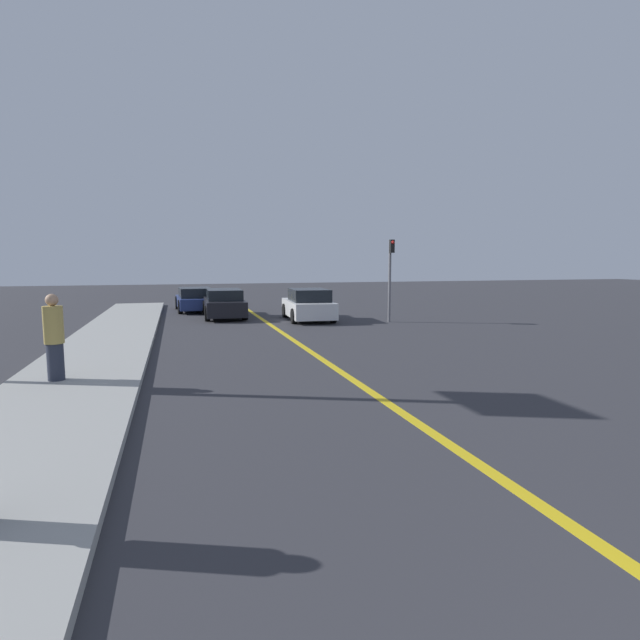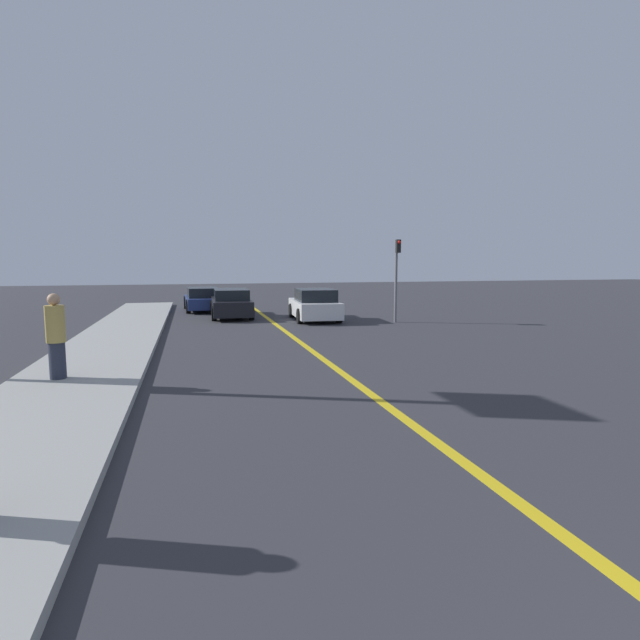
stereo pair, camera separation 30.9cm
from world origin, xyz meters
name	(u,v)px [view 1 (the left image)]	position (x,y,z in m)	size (l,w,h in m)	color
road_center_line	(283,333)	(0.00, 18.00, 0.00)	(0.20, 60.00, 0.01)	gold
sidewalk_left	(103,349)	(-5.78, 15.76, 0.08)	(2.67, 31.52, 0.15)	#9E9E99
car_near_right_lane	(308,305)	(1.94, 21.71, 0.67)	(2.09, 4.06, 1.39)	silver
car_ahead_center	(224,304)	(-1.57, 23.86, 0.65)	(1.93, 4.58, 1.33)	black
car_far_distant	(195,299)	(-2.77, 27.35, 0.61)	(2.05, 4.28, 1.24)	navy
pedestrian_far_standing	(54,337)	(-6.12, 11.57, 1.05)	(0.38, 0.38, 1.79)	#282D3D
traffic_light	(390,271)	(5.10, 19.99, 2.19)	(0.18, 0.40, 3.51)	slate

